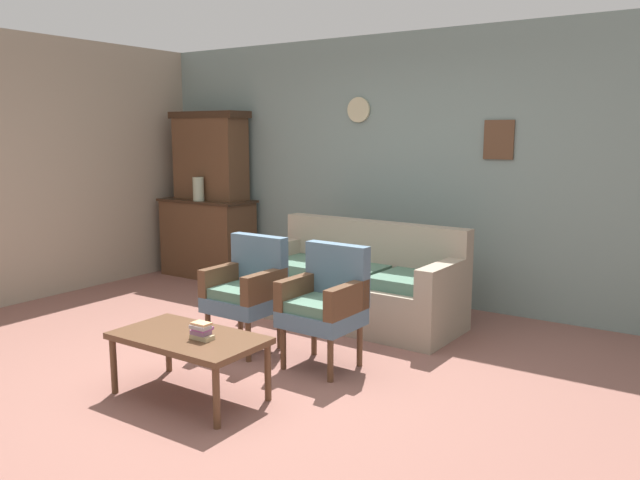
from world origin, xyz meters
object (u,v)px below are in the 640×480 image
armchair_by_doorway (247,287)px  armchair_near_couch_end (326,300)px  side_cabinet (208,238)px  book_stack_on_table (201,331)px  vase_on_cabinet (198,189)px  floral_couch (357,286)px  coffee_table (189,342)px

armchair_by_doorway → armchair_near_couch_end: 0.74m
side_cabinet → armchair_near_couch_end: bearing=-31.4°
armchair_by_doorway → book_stack_on_table: 1.06m
vase_on_cabinet → armchair_near_couch_end: vase_on_cabinet is taller
armchair_by_doorway → armchair_near_couch_end: same height
floral_couch → coffee_table: (-0.04, -2.08, 0.05)m
side_cabinet → armchair_by_doorway: size_ratio=1.28×
armchair_near_couch_end → book_stack_on_table: (-0.30, -0.98, -0.03)m
armchair_by_doorway → coffee_table: (0.31, -0.96, -0.12)m
book_stack_on_table → armchair_by_doorway: bearing=114.5°
coffee_table → book_stack_on_table: book_stack_on_table is taller
side_cabinet → coffee_table: bearing=-48.2°
side_cabinet → coffee_table: size_ratio=1.16×
vase_on_cabinet → coffee_table: 3.54m
vase_on_cabinet → armchair_by_doorway: size_ratio=0.31×
coffee_table → vase_on_cabinet: bearing=133.2°
coffee_table → floral_couch: bearing=89.0°
side_cabinet → armchair_near_couch_end: side_cabinet is taller
armchair_near_couch_end → side_cabinet: bearing=148.6°
armchair_near_couch_end → book_stack_on_table: size_ratio=6.09×
vase_on_cabinet → book_stack_on_table: size_ratio=1.87×
side_cabinet → floral_couch: size_ratio=0.59×
vase_on_cabinet → floral_couch: vase_on_cabinet is taller
floral_couch → armchair_by_doorway: 1.19m
vase_on_cabinet → book_stack_on_table: (2.51, -2.54, -0.60)m
side_cabinet → armchair_by_doorway: side_cabinet is taller
side_cabinet → armchair_by_doorway: (2.11, -1.75, 0.03)m
vase_on_cabinet → floral_couch: bearing=-10.5°
book_stack_on_table → side_cabinet: bearing=133.2°
floral_couch → book_stack_on_table: (0.09, -2.09, 0.15)m
side_cabinet → coffee_table: (2.42, -2.71, -0.09)m
floral_couch → armchair_near_couch_end: bearing=-70.8°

